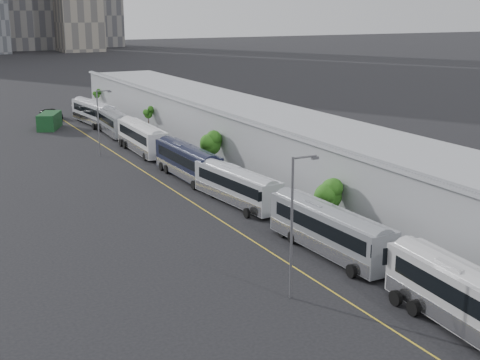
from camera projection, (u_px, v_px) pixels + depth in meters
sidewalk at (340, 216)px, 63.15m from camera, size 10.00×170.00×0.12m
lane_line at (241, 234)px, 58.50m from camera, size 0.12×160.00×0.02m
depot at (375, 176)px, 64.05m from camera, size 12.45×160.40×7.20m
bus_2 at (473, 308)px, 40.13m from camera, size 3.87×14.08×4.07m
bus_3 at (329, 234)px, 53.36m from camera, size 3.18×13.53×3.93m
bus_4 at (237, 189)px, 66.93m from camera, size 3.75×12.78×3.68m
bus_5 at (188, 165)px, 76.87m from camera, size 2.97×13.39×3.91m
bus_6 at (142, 140)px, 90.62m from camera, size 3.12×13.84×4.03m
bus_7 at (112, 124)px, 103.57m from camera, size 3.14×13.01×3.77m
bus_8 at (94, 115)px, 112.23m from camera, size 3.91×13.82×3.98m
tree_2 at (328, 193)px, 58.25m from camera, size 2.44×2.44×4.78m
tree_3 at (210, 142)px, 79.26m from camera, size 2.54×2.54×5.04m
tree_4 at (148, 114)px, 99.79m from camera, size 1.24×1.24×4.47m
tree_5 at (97, 95)px, 124.40m from camera, size 1.11×1.11×3.96m
street_lamp_near at (294, 219)px, 44.31m from camera, size 2.04×0.22×9.87m
street_lamp_far at (100, 118)px, 87.55m from camera, size 2.04×0.22×8.75m
shipping_container at (49, 121)px, 108.34m from camera, size 5.19×7.11×2.58m
suv at (51, 114)px, 117.99m from camera, size 3.18×6.31×1.71m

